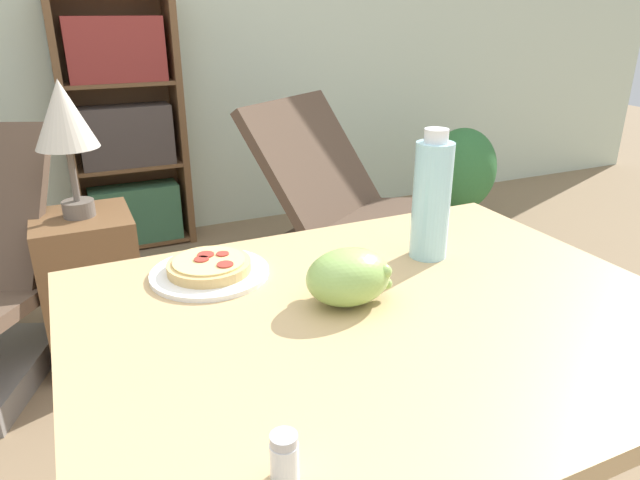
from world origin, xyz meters
TOP-DOWN VIEW (x-y plane):
  - wall_back at (0.00, 2.62)m, footprint 8.00×0.05m
  - dining_table at (0.07, 0.02)m, footprint 1.08×0.85m
  - pizza_on_plate at (-0.17, 0.29)m, footprint 0.24×0.24m
  - grape_bunch at (0.03, 0.07)m, footprint 0.16×0.13m
  - drink_bottle at (0.28, 0.19)m, footprint 0.08×0.08m
  - salt_shaker at (-0.23, -0.27)m, footprint 0.03×0.03m
  - lounge_chair_far at (0.75, 1.50)m, footprint 0.94×1.01m
  - bookshelf at (-0.08, 2.48)m, footprint 0.61×0.25m
  - side_table at (-0.38, 1.36)m, footprint 0.34×0.34m
  - table_lamp at (-0.38, 1.36)m, footprint 0.21×0.21m
  - potted_plant_floor at (1.75, 1.91)m, footprint 0.44×0.37m

SIDE VIEW (x-z plane):
  - lounge_chair_far at x=0.75m, z-range -0.15..0.73m
  - side_table at x=-0.38m, z-range 0.00..0.58m
  - potted_plant_floor at x=1.75m, z-range 0.03..0.65m
  - bookshelf at x=-0.08m, z-range -0.03..1.33m
  - dining_table at x=0.07m, z-range 0.27..1.04m
  - pizza_on_plate at x=-0.17m, z-range 0.76..0.80m
  - salt_shaker at x=-0.23m, z-range 0.77..0.83m
  - grape_bunch at x=0.03m, z-range 0.77..0.87m
  - drink_bottle at x=0.28m, z-range 0.76..1.03m
  - table_lamp at x=-0.38m, z-range 0.68..1.15m
  - wall_back at x=0.00m, z-range 0.00..2.60m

